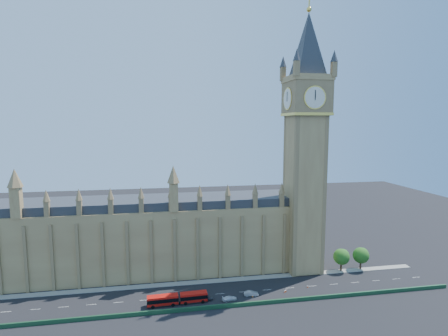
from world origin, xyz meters
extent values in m
plane|color=black|center=(0.00, 0.00, 0.00)|extent=(400.00, 400.00, 0.00)
cube|color=olive|center=(-25.00, 22.00, 12.50)|extent=(120.00, 20.00, 25.00)
cube|color=#2D3035|center=(-25.00, 22.00, 26.50)|extent=(120.00, 18.00, 3.00)
cube|color=olive|center=(38.00, 14.00, 29.00)|extent=(12.00, 12.00, 58.00)
cube|color=olive|center=(38.00, 14.00, 64.00)|extent=(14.00, 14.00, 12.00)
cylinder|color=silver|center=(38.00, 6.85, 64.00)|extent=(7.20, 0.30, 7.20)
cube|color=olive|center=(38.00, 14.00, 71.00)|extent=(14.50, 14.50, 2.00)
pyramid|color=#2D3035|center=(38.00, 14.00, 94.00)|extent=(20.59, 20.59, 22.00)
sphere|color=#F2C64C|center=(38.00, 14.00, 94.80)|extent=(1.80, 1.80, 1.80)
cube|color=#1E4C2D|center=(0.00, -9.00, 0.60)|extent=(160.00, 0.60, 1.20)
cube|color=gray|center=(0.00, 9.50, 0.08)|extent=(160.00, 3.00, 0.16)
cylinder|color=#382619|center=(52.00, 10.00, 2.00)|extent=(0.70, 0.70, 4.00)
sphere|color=#1B5516|center=(52.00, 10.00, 5.50)|extent=(6.00, 6.00, 6.00)
sphere|color=#1B5516|center=(52.80, 10.30, 6.10)|extent=(4.38, 4.38, 4.38)
cylinder|color=#382619|center=(60.00, 10.00, 2.00)|extent=(0.70, 0.70, 4.00)
sphere|color=#1B5516|center=(60.00, 10.00, 5.50)|extent=(6.00, 6.00, 6.00)
sphere|color=#1B5516|center=(60.80, 10.30, 6.10)|extent=(4.38, 4.38, 4.38)
cube|color=red|center=(-14.37, -4.32, 1.56)|extent=(9.47, 2.97, 3.12)
cube|color=red|center=(-4.90, -3.94, 1.56)|extent=(8.43, 2.93, 3.12)
cube|color=black|center=(-14.37, -4.32, 1.94)|extent=(9.52, 3.02, 1.19)
cube|color=black|center=(-4.90, -3.94, 1.94)|extent=(8.48, 2.98, 1.19)
cylinder|color=black|center=(-9.90, -4.14, 1.41)|extent=(0.92, 2.53, 2.50)
cylinder|color=black|center=(-17.32, -5.74, 0.52)|extent=(1.05, 0.35, 1.04)
cylinder|color=black|center=(-17.42, -3.13, 0.52)|extent=(1.05, 0.35, 1.04)
cylinder|color=black|center=(-11.32, -5.50, 0.52)|extent=(1.05, 0.35, 1.04)
cylinder|color=black|center=(-11.43, -2.90, 0.52)|extent=(1.05, 0.35, 1.04)
cylinder|color=black|center=(-7.52, -5.35, 0.52)|extent=(1.05, 0.35, 1.04)
cylinder|color=black|center=(-7.62, -2.75, 0.52)|extent=(1.05, 0.35, 1.04)
cylinder|color=black|center=(-2.19, -5.14, 0.52)|extent=(1.05, 0.35, 1.04)
cylinder|color=black|center=(-2.29, -2.54, 0.52)|extent=(1.05, 0.35, 1.04)
imported|color=#3E4046|center=(-1.07, -3.42, 0.78)|extent=(4.72, 2.18, 1.57)
imported|color=#9A9CA2|center=(13.73, -3.01, 0.76)|extent=(4.77, 2.13, 1.52)
imported|color=white|center=(6.30, -4.82, 0.68)|extent=(4.89, 2.53, 1.36)
cube|color=black|center=(25.66, -2.40, 0.02)|extent=(0.57, 0.57, 0.05)
cone|color=#D9480B|center=(25.66, -2.40, 0.40)|extent=(0.62, 0.62, 0.80)
cylinder|color=white|center=(25.66, -2.40, 0.51)|extent=(0.39, 0.39, 0.14)
cube|color=black|center=(25.14, -2.73, 0.02)|extent=(0.51, 0.51, 0.04)
cone|color=#FF480D|center=(25.14, -2.73, 0.35)|extent=(0.56, 0.56, 0.70)
cylinder|color=white|center=(25.14, -2.73, 0.45)|extent=(0.34, 0.34, 0.12)
cube|color=black|center=(14.00, -3.92, 0.02)|extent=(0.48, 0.48, 0.04)
cone|color=#D75B0B|center=(14.00, -3.92, 0.37)|extent=(0.53, 0.53, 0.74)
cylinder|color=white|center=(14.00, -3.92, 0.48)|extent=(0.36, 0.36, 0.13)
cube|color=black|center=(34.00, -0.81, 0.02)|extent=(0.47, 0.47, 0.04)
cone|color=#E8420C|center=(34.00, -0.81, 0.37)|extent=(0.51, 0.51, 0.74)
cylinder|color=white|center=(34.00, -0.81, 0.47)|extent=(0.36, 0.36, 0.13)
camera|label=1|loc=(-13.40, -106.56, 54.59)|focal=28.00mm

